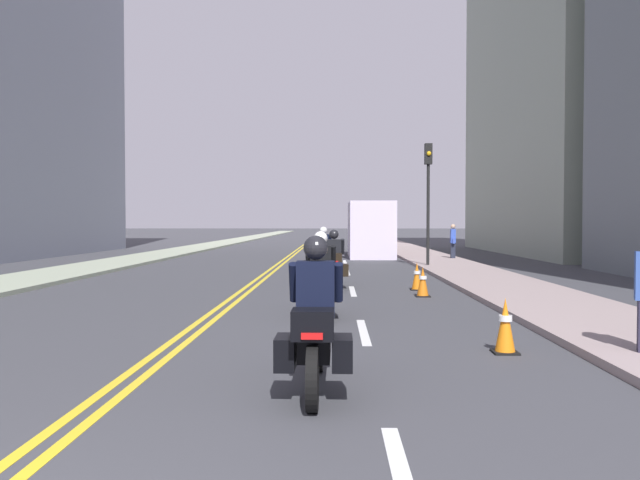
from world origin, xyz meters
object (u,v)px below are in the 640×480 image
Objects in this scene: motorcycle_2 at (334,264)px; traffic_cone_1 at (417,276)px; traffic_light_near at (428,182)px; traffic_cone_2 at (505,326)px; traffic_cone_0 at (423,282)px; motorcycle_3 at (323,254)px; parked_truck at (370,232)px; motorcycle_1 at (321,282)px; pedestrian_1 at (453,242)px; motorcycle_0 at (315,329)px.

traffic_cone_1 is at bearing -16.43° from motorcycle_2.
traffic_light_near is (1.48, 8.05, 2.96)m from traffic_cone_1.
motorcycle_2 is 8.71m from traffic_light_near.
traffic_cone_0 is at bearing 91.80° from traffic_cone_2.
motorcycle_3 is 2.88× the size of traffic_cone_1.
parked_truck reaches higher than motorcycle_2.
traffic_cone_2 is at bearing -88.20° from traffic_cone_0.
motorcycle_3 reaches higher than motorcycle_2.
motorcycle_1 is at bearing -95.75° from parked_truck.
traffic_light_near is 0.74× the size of parked_truck.
traffic_cone_2 is 21.01m from pedestrian_1.
motorcycle_3 is 2.79× the size of traffic_cone_2.
motorcycle_1 is 4.15m from traffic_cone_2.
motorcycle_1 is (-0.06, 5.26, -0.02)m from motorcycle_0.
motorcycle_2 is 2.99× the size of traffic_cone_1.
motorcycle_2 is at bearing 86.34° from motorcycle_1.
motorcycle_0 is 3.05× the size of traffic_cone_1.
traffic_cone_0 is 0.15× the size of traffic_light_near.
traffic_cone_0 is at bearing -99.16° from traffic_light_near.
motorcycle_2 is at bearing 89.44° from motorcycle_0.
motorcycle_0 is 1.32× the size of pedestrian_1.
motorcycle_0 reaches higher than motorcycle_2.
traffic_cone_0 is (2.12, -2.07, -0.30)m from motorcycle_2.
traffic_cone_2 is at bearing -88.88° from parked_truck.
motorcycle_3 is 2.91× the size of traffic_cone_0.
traffic_cone_2 is 0.12× the size of parked_truck.
parked_truck is (2.05, 26.17, 0.61)m from motorcycle_0.
motorcycle_1 is 1.04× the size of motorcycle_3.
traffic_cone_0 is 0.11× the size of parked_truck.
pedestrian_1 is (5.77, 17.52, 0.23)m from motorcycle_1.
traffic_cone_1 is (2.36, 9.96, -0.30)m from motorcycle_0.
traffic_cone_2 is (2.33, -8.55, -0.28)m from motorcycle_2.
motorcycle_2 is 13.40m from pedestrian_1.
traffic_cone_2 is at bearing -88.90° from traffic_cone_1.
traffic_cone_2 is 0.45× the size of pedestrian_1.
motorcycle_2 is 5.21m from motorcycle_3.
pedestrian_1 reaches higher than traffic_cone_1.
motorcycle_2 reaches higher than traffic_cone_2.
pedestrian_1 is (3.40, 14.28, 0.52)m from traffic_cone_0.
motorcycle_2 is 2.98m from traffic_cone_0.
motorcycle_1 is 0.34× the size of parked_truck.
pedestrian_1 is at bearing -42.76° from parked_truck.
motorcycle_3 is at bearing 89.75° from motorcycle_1.
parked_truck is at bearing 102.44° from traffic_light_near.
motorcycle_0 is 15.76m from motorcycle_3.
traffic_cone_1 is 8.71m from traffic_light_near.
motorcycle_3 is at bearing 109.02° from traffic_cone_0.
motorcycle_0 is at bearing -90.34° from motorcycle_1.
pedestrian_1 is at bearing 76.39° from motorcycle_0.
pedestrian_1 is (3.20, 20.76, 0.50)m from traffic_cone_2.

